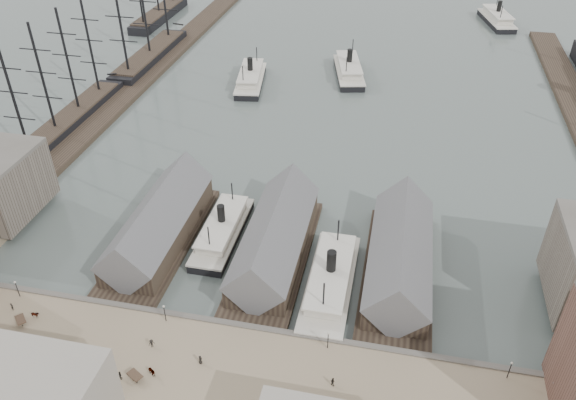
# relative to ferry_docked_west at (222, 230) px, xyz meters

# --- Properties ---
(ground) EXTENTS (900.00, 900.00, 0.00)m
(ground) POSITION_rel_ferry_docked_west_xyz_m (13.00, -20.91, -2.17)
(ground) COLOR #4B5753
(ground) RESTS_ON ground
(quay) EXTENTS (180.00, 30.00, 2.00)m
(quay) POSITION_rel_ferry_docked_west_xyz_m (13.00, -40.91, -1.17)
(quay) COLOR #8B795E
(quay) RESTS_ON ground
(seawall) EXTENTS (180.00, 1.20, 2.30)m
(seawall) POSITION_rel_ferry_docked_west_xyz_m (13.00, -26.11, -1.02)
(seawall) COLOR #59544C
(seawall) RESTS_ON ground
(west_wharf) EXTENTS (10.00, 220.00, 1.60)m
(west_wharf) POSITION_rel_ferry_docked_west_xyz_m (-55.00, 79.09, -1.37)
(west_wharf) COLOR #2D231C
(west_wharf) RESTS_ON ground
(ferry_shed_west) EXTENTS (14.00, 42.00, 12.60)m
(ferry_shed_west) POSITION_rel_ferry_docked_west_xyz_m (-13.00, -4.03, 2.47)
(ferry_shed_west) COLOR #2D231C
(ferry_shed_west) RESTS_ON ground
(ferry_shed_center) EXTENTS (14.00, 42.00, 12.60)m
(ferry_shed_center) POSITION_rel_ferry_docked_west_xyz_m (13.00, -4.03, 2.47)
(ferry_shed_center) COLOR #2D231C
(ferry_shed_center) RESTS_ON ground
(ferry_shed_east) EXTENTS (14.00, 42.00, 12.60)m
(ferry_shed_east) POSITION_rel_ferry_docked_west_xyz_m (39.00, -4.03, 2.47)
(ferry_shed_east) COLOR #2D231C
(ferry_shed_east) RESTS_ON ground
(lamp_post_far_w) EXTENTS (0.44, 0.44, 3.92)m
(lamp_post_far_w) POSITION_rel_ferry_docked_west_xyz_m (-32.00, -27.91, 2.54)
(lamp_post_far_w) COLOR black
(lamp_post_far_w) RESTS_ON quay
(lamp_post_near_w) EXTENTS (0.44, 0.44, 3.92)m
(lamp_post_near_w) POSITION_rel_ferry_docked_west_xyz_m (-2.00, -27.91, 2.54)
(lamp_post_near_w) COLOR black
(lamp_post_near_w) RESTS_ON quay
(lamp_post_near_e) EXTENTS (0.44, 0.44, 3.92)m
(lamp_post_near_e) POSITION_rel_ferry_docked_west_xyz_m (28.00, -27.91, 2.54)
(lamp_post_near_e) COLOR black
(lamp_post_near_e) RESTS_ON quay
(lamp_post_far_e) EXTENTS (0.44, 0.44, 3.92)m
(lamp_post_far_e) POSITION_rel_ferry_docked_west_xyz_m (58.00, -27.91, 2.54)
(lamp_post_far_e) COLOR black
(lamp_post_far_e) RESTS_ON quay
(ferry_docked_west) EXTENTS (7.79, 25.97, 9.28)m
(ferry_docked_west) POSITION_rel_ferry_docked_west_xyz_m (0.00, 0.00, 0.00)
(ferry_docked_west) COLOR black
(ferry_docked_west) RESTS_ON ground
(ferry_docked_east) EXTENTS (8.80, 29.34, 10.48)m
(ferry_docked_east) POSITION_rel_ferry_docked_west_xyz_m (26.00, -11.56, 0.28)
(ferry_docked_east) COLOR black
(ferry_docked_east) RESTS_ON ground
(ferry_open_near) EXTENTS (12.78, 29.35, 10.14)m
(ferry_open_near) POSITION_rel_ferry_docked_west_xyz_m (-16.38, 84.00, 0.20)
(ferry_open_near) COLOR black
(ferry_open_near) RESTS_ON ground
(ferry_open_mid) EXTENTS (15.06, 30.40, 10.42)m
(ferry_open_mid) POSITION_rel_ferry_docked_west_xyz_m (16.14, 98.60, 0.27)
(ferry_open_mid) COLOR black
(ferry_open_mid) RESTS_ON ground
(ferry_open_far) EXTENTS (15.23, 30.90, 10.59)m
(ferry_open_far) POSITION_rel_ferry_docked_west_xyz_m (73.43, 172.13, 0.31)
(ferry_open_far) COLOR black
(ferry_open_far) RESTS_ON ground
(sailing_ship_near) EXTENTS (8.24, 56.79, 33.89)m
(sailing_ship_near) POSITION_rel_ferry_docked_west_xyz_m (-61.53, 41.25, 0.31)
(sailing_ship_near) COLOR black
(sailing_ship_near) RESTS_ON ground
(sailing_ship_mid) EXTENTS (9.18, 53.02, 37.72)m
(sailing_ship_mid) POSITION_rel_ferry_docked_west_xyz_m (-59.24, 96.87, 0.53)
(sailing_ship_mid) COLOR black
(sailing_ship_mid) RESTS_ON ground
(sailing_ship_far) EXTENTS (8.72, 48.43, 35.84)m
(sailing_ship_far) POSITION_rel_ferry_docked_west_xyz_m (-76.51, 146.59, 0.41)
(sailing_ship_far) COLOR black
(sailing_ship_far) RESTS_ON ground
(horse_cart_left) EXTENTS (4.27, 4.18, 1.55)m
(horse_cart_left) POSITION_rel_ferry_docked_west_xyz_m (-26.26, -32.77, 0.62)
(horse_cart_left) COLOR black
(horse_cart_left) RESTS_ON quay
(horse_cart_center) EXTENTS (4.84, 3.44, 1.66)m
(horse_cart_center) POSITION_rel_ferry_docked_west_xyz_m (-0.37, -40.12, 0.66)
(horse_cart_center) COLOR black
(horse_cart_center) RESTS_ON quay
(pedestrian_0) EXTENTS (0.68, 0.73, 1.62)m
(pedestrian_0) POSITION_rel_ferry_docked_west_xyz_m (-31.17, -31.32, 0.63)
(pedestrian_0) COLOR black
(pedestrian_0) RESTS_ON quay
(pedestrian_1) EXTENTS (0.90, 1.01, 1.72)m
(pedestrian_1) POSITION_rel_ferry_docked_west_xyz_m (-20.27, -40.54, 0.69)
(pedestrian_1) COLOR black
(pedestrian_1) RESTS_ON quay
(pedestrian_2) EXTENTS (1.28, 1.19, 1.73)m
(pedestrian_2) POSITION_rel_ferry_docked_west_xyz_m (-2.03, -34.13, 0.69)
(pedestrian_2) COLOR black
(pedestrian_2) RESTS_ON quay
(pedestrian_3) EXTENTS (0.79, 1.11, 1.75)m
(pedestrian_3) POSITION_rel_ferry_docked_west_xyz_m (-4.38, -41.51, 0.70)
(pedestrian_3) COLOR black
(pedestrian_3) RESTS_ON quay
(pedestrian_4) EXTENTS (1.01, 0.94, 1.74)m
(pedestrian_4) POSITION_rel_ferry_docked_west_xyz_m (7.43, -35.70, 0.70)
(pedestrian_4) COLOR black
(pedestrian_4) RESTS_ON quay
(pedestrian_6) EXTENTS (0.98, 0.91, 1.63)m
(pedestrian_6) POSITION_rel_ferry_docked_west_xyz_m (29.96, -35.33, 0.64)
(pedestrian_6) COLOR black
(pedestrian_6) RESTS_ON quay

